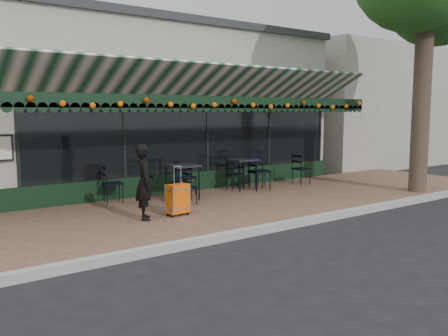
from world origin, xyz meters
TOP-DOWN VIEW (x-y plane):
  - ground at (0.00, 0.00)m, footprint 80.00×80.00m
  - sidewalk at (0.00, 2.00)m, footprint 18.00×4.00m
  - curb at (0.00, -0.08)m, footprint 18.00×0.16m
  - restaurant_building at (0.00, 7.84)m, footprint 12.00×9.60m
  - neighbor_building_right at (13.00, 8.00)m, footprint 12.00×8.00m
  - woman at (-1.63, 1.66)m, footprint 0.53×0.63m
  - suitcase at (-0.95, 1.58)m, footprint 0.47×0.30m
  - cafe_table_a at (2.06, 3.30)m, footprint 0.67×0.67m
  - cafe_table_b at (0.02, 3.00)m, footprint 0.68×0.68m
  - chair_a_left at (1.89, 3.36)m, footprint 0.48×0.48m
  - chair_a_right at (2.72, 3.46)m, footprint 0.43×0.43m
  - chair_a_front at (2.44, 3.00)m, footprint 0.58×0.58m
  - chair_a_extra at (4.09, 3.09)m, footprint 0.44×0.44m
  - chair_b_left at (0.03, 3.04)m, footprint 0.44×0.44m
  - chair_b_right at (0.42, 3.49)m, footprint 0.55×0.55m
  - chair_b_front at (-0.20, 2.44)m, footprint 0.39×0.39m
  - chair_solo at (-1.44, 3.65)m, footprint 0.51×0.51m

SIDE VIEW (x-z plane):
  - ground at x=0.00m, z-range 0.00..0.00m
  - sidewalk at x=0.00m, z-range 0.00..0.15m
  - curb at x=0.00m, z-range 0.00..0.15m
  - suitcase at x=-0.95m, z-range -0.02..0.99m
  - chair_b_front at x=-0.20m, z-range 0.15..0.93m
  - chair_b_left at x=0.03m, z-range 0.15..0.94m
  - chair_a_left at x=1.89m, z-range 0.15..0.96m
  - chair_a_right at x=2.72m, z-range 0.15..0.96m
  - chair_solo at x=-1.44m, z-range 0.15..1.02m
  - chair_b_right at x=0.42m, z-range 0.15..1.02m
  - chair_a_extra at x=4.09m, z-range 0.15..1.02m
  - chair_a_front at x=2.44m, z-range 0.15..1.13m
  - woman at x=-1.63m, z-range 0.15..1.62m
  - cafe_table_a at x=2.06m, z-range 0.48..1.31m
  - cafe_table_b at x=0.02m, z-range 0.49..1.33m
  - restaurant_building at x=0.00m, z-range 0.02..4.52m
  - neighbor_building_right at x=13.00m, z-range 0.00..4.80m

